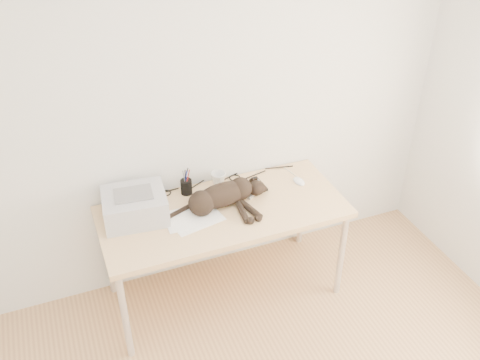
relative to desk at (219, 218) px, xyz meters
name	(u,v)px	position (x,y,z in m)	size (l,w,h in m)	color
wall_back	(203,109)	(0.00, 0.27, 0.69)	(3.50, 3.50, 0.00)	white
desk	(219,218)	(0.00, 0.00, 0.00)	(1.60, 0.70, 0.74)	#E9BD88
printer	(135,206)	(-0.54, 0.04, 0.22)	(0.42, 0.37, 0.19)	silver
papers	(193,218)	(-0.21, -0.10, 0.14)	(0.37, 0.29, 0.01)	white
cat	(220,197)	(-0.01, -0.05, 0.21)	(0.75, 0.35, 0.17)	black
mug	(218,179)	(0.07, 0.19, 0.18)	(0.10, 0.10, 0.10)	white
pen_cup	(186,186)	(-0.17, 0.18, 0.19)	(0.08, 0.08, 0.20)	black
remote_grey	(241,192)	(0.17, 0.04, 0.14)	(0.05, 0.18, 0.02)	slate
remote_black	(259,184)	(0.33, 0.08, 0.14)	(0.05, 0.17, 0.02)	black
mouse	(299,180)	(0.60, 0.02, 0.15)	(0.07, 0.11, 0.04)	white
cable_tangle	(208,184)	(0.00, 0.22, 0.14)	(1.36, 0.08, 0.01)	black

